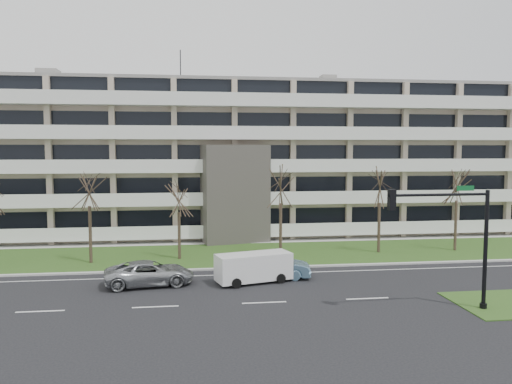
{
  "coord_description": "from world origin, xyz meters",
  "views": [
    {
      "loc": [
        -3.94,
        -27.02,
        8.52
      ],
      "look_at": [
        0.82,
        10.0,
        5.38
      ],
      "focal_mm": 35.0,
      "sensor_mm": 36.0,
      "label": 1
    }
  ],
  "objects": [
    {
      "name": "grass_verge",
      "position": [
        0.0,
        13.0,
        0.03
      ],
      "size": [
        90.0,
        10.0,
        0.06
      ],
      "primitive_type": "cube",
      "color": "#284E1A",
      "rests_on": "ground"
    },
    {
      "name": "lane_edge_line",
      "position": [
        0.0,
        6.5,
        0.01
      ],
      "size": [
        90.0,
        0.12,
        0.01
      ],
      "primitive_type": "cube",
      "color": "white",
      "rests_on": "ground"
    },
    {
      "name": "ground",
      "position": [
        0.0,
        0.0,
        0.0
      ],
      "size": [
        160.0,
        160.0,
        0.0
      ],
      "primitive_type": "plane",
      "color": "black",
      "rests_on": "ground"
    },
    {
      "name": "curb",
      "position": [
        0.0,
        8.0,
        0.06
      ],
      "size": [
        90.0,
        0.35,
        0.12
      ],
      "primitive_type": "cube",
      "color": "#B2B2AD",
      "rests_on": "ground"
    },
    {
      "name": "sidewalk",
      "position": [
        0.0,
        18.5,
        0.04
      ],
      "size": [
        90.0,
        2.0,
        0.08
      ],
      "primitive_type": "cube",
      "color": "#B2B2AD",
      "rests_on": "ground"
    },
    {
      "name": "tree_6",
      "position": [
        18.14,
        12.24,
        5.95
      ],
      "size": [
        3.83,
        3.83,
        7.66
      ],
      "color": "#382B21",
      "rests_on": "ground"
    },
    {
      "name": "apartment_building",
      "position": [
        -0.01,
        25.32,
        7.61
      ],
      "size": [
        60.5,
        15.1,
        18.75
      ],
      "color": "#BAAC91",
      "rests_on": "ground"
    },
    {
      "name": "traffic_signal",
      "position": [
        9.62,
        -2.71,
        4.32
      ],
      "size": [
        5.76,
        0.56,
        6.67
      ],
      "rotation": [
        0.0,
        0.0,
        0.04
      ],
      "color": "black",
      "rests_on": "ground"
    },
    {
      "name": "white_van",
      "position": [
        0.01,
        4.39,
        1.12
      ],
      "size": [
        5.14,
        2.99,
        1.88
      ],
      "rotation": [
        0.0,
        0.0,
        0.26
      ],
      "color": "white",
      "rests_on": "ground"
    },
    {
      "name": "silver_pickup",
      "position": [
        -6.67,
        4.52,
        0.77
      ],
      "size": [
        5.83,
        3.26,
        1.54
      ],
      "primitive_type": "imported",
      "rotation": [
        0.0,
        0.0,
        1.7
      ],
      "color": "#A4A7AB",
      "rests_on": "ground"
    },
    {
      "name": "tree_5",
      "position": [
        11.4,
        12.27,
        5.8
      ],
      "size": [
        3.73,
        3.73,
        7.47
      ],
      "color": "#382B21",
      "rests_on": "ground"
    },
    {
      "name": "blue_sedan",
      "position": [
        1.45,
        5.32,
        0.79
      ],
      "size": [
        5.04,
        2.52,
        1.59
      ],
      "primitive_type": "imported",
      "rotation": [
        0.0,
        0.0,
        1.39
      ],
      "color": "#6996B6",
      "rests_on": "ground"
    },
    {
      "name": "tree_2",
      "position": [
        -11.57,
        11.29,
        6.03
      ],
      "size": [
        3.88,
        3.88,
        7.75
      ],
      "color": "#382B21",
      "rests_on": "ground"
    },
    {
      "name": "tree_4",
      "position": [
        3.02,
        11.72,
        6.0
      ],
      "size": [
        3.86,
        3.86,
        7.71
      ],
      "color": "#382B21",
      "rests_on": "ground"
    },
    {
      "name": "tree_3",
      "position": [
        -4.98,
        11.85,
        5.13
      ],
      "size": [
        3.3,
        3.3,
        6.6
      ],
      "color": "#382B21",
      "rests_on": "ground"
    }
  ]
}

